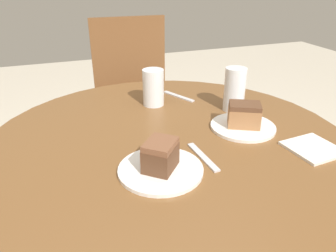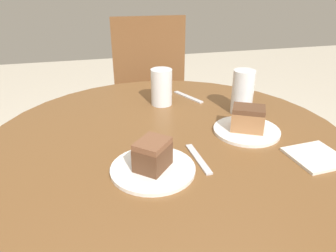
{
  "view_description": "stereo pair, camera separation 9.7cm",
  "coord_description": "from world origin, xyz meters",
  "px_view_note": "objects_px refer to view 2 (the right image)",
  "views": [
    {
      "loc": [
        -0.29,
        -0.82,
        1.23
      ],
      "look_at": [
        0.0,
        0.0,
        0.8
      ],
      "focal_mm": 35.0,
      "sensor_mm": 36.0,
      "label": 1
    },
    {
      "loc": [
        -0.2,
        -0.85,
        1.23
      ],
      "look_at": [
        0.0,
        0.0,
        0.8
      ],
      "focal_mm": 35.0,
      "sensor_mm": 36.0,
      "label": 2
    }
  ],
  "objects_px": {
    "plate_far": "(246,131)",
    "chair": "(153,102)",
    "cake_slice_near": "(153,155)",
    "plate_near": "(153,169)",
    "glass_water": "(162,89)",
    "glass_lemonade": "(242,95)",
    "cake_slice_far": "(248,118)"
  },
  "relations": [
    {
      "from": "chair",
      "to": "cake_slice_far",
      "type": "bearing_deg",
      "value": -79.04
    },
    {
      "from": "chair",
      "to": "glass_lemonade",
      "type": "bearing_deg",
      "value": -74.52
    },
    {
      "from": "plate_near",
      "to": "glass_water",
      "type": "distance_m",
      "value": 0.45
    },
    {
      "from": "chair",
      "to": "plate_near",
      "type": "xyz_separation_m",
      "value": [
        -0.2,
        -1.07,
        0.26
      ]
    },
    {
      "from": "cake_slice_near",
      "to": "glass_water",
      "type": "height_order",
      "value": "glass_water"
    },
    {
      "from": "cake_slice_near",
      "to": "plate_near",
      "type": "bearing_deg",
      "value": 0.0
    },
    {
      "from": "cake_slice_near",
      "to": "glass_lemonade",
      "type": "distance_m",
      "value": 0.47
    },
    {
      "from": "glass_lemonade",
      "to": "plate_far",
      "type": "bearing_deg",
      "value": -107.68
    },
    {
      "from": "chair",
      "to": "glass_water",
      "type": "bearing_deg",
      "value": -94.15
    },
    {
      "from": "plate_near",
      "to": "glass_water",
      "type": "bearing_deg",
      "value": 74.84
    },
    {
      "from": "chair",
      "to": "glass_lemonade",
      "type": "xyz_separation_m",
      "value": [
        0.17,
        -0.79,
        0.32
      ]
    },
    {
      "from": "cake_slice_near",
      "to": "glass_water",
      "type": "distance_m",
      "value": 0.45
    },
    {
      "from": "cake_slice_far",
      "to": "glass_water",
      "type": "distance_m",
      "value": 0.35
    },
    {
      "from": "glass_water",
      "to": "plate_far",
      "type": "bearing_deg",
      "value": -53.9
    },
    {
      "from": "plate_far",
      "to": "glass_water",
      "type": "height_order",
      "value": "glass_water"
    },
    {
      "from": "plate_far",
      "to": "chair",
      "type": "bearing_deg",
      "value": 97.47
    },
    {
      "from": "chair",
      "to": "cake_slice_near",
      "type": "relative_size",
      "value": 8.81
    },
    {
      "from": "cake_slice_far",
      "to": "glass_lemonade",
      "type": "distance_m",
      "value": 0.15
    },
    {
      "from": "cake_slice_near",
      "to": "cake_slice_far",
      "type": "distance_m",
      "value": 0.36
    },
    {
      "from": "plate_near",
      "to": "plate_far",
      "type": "height_order",
      "value": "same"
    },
    {
      "from": "cake_slice_far",
      "to": "chair",
      "type": "bearing_deg",
      "value": 97.47
    },
    {
      "from": "plate_near",
      "to": "plate_far",
      "type": "bearing_deg",
      "value": 23.85
    },
    {
      "from": "cake_slice_far",
      "to": "cake_slice_near",
      "type": "bearing_deg",
      "value": -156.15
    },
    {
      "from": "plate_far",
      "to": "glass_lemonade",
      "type": "relative_size",
      "value": 1.33
    },
    {
      "from": "glass_water",
      "to": "plate_near",
      "type": "bearing_deg",
      "value": -105.16
    },
    {
      "from": "chair",
      "to": "plate_far",
      "type": "relative_size",
      "value": 4.76
    },
    {
      "from": "plate_far",
      "to": "glass_lemonade",
      "type": "distance_m",
      "value": 0.16
    },
    {
      "from": "plate_near",
      "to": "glass_lemonade",
      "type": "relative_size",
      "value": 1.4
    },
    {
      "from": "chair",
      "to": "cake_slice_far",
      "type": "relative_size",
      "value": 8.18
    },
    {
      "from": "chair",
      "to": "cake_slice_near",
      "type": "distance_m",
      "value": 1.13
    },
    {
      "from": "chair",
      "to": "glass_lemonade",
      "type": "height_order",
      "value": "chair"
    },
    {
      "from": "plate_near",
      "to": "cake_slice_far",
      "type": "xyz_separation_m",
      "value": [
        0.32,
        0.14,
        0.04
      ]
    }
  ]
}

